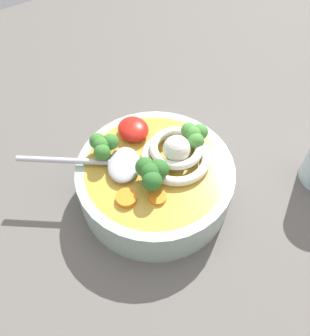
% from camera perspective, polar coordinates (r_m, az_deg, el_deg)
% --- Properties ---
extents(table_slab, '(1.32, 1.32, 0.03)m').
position_cam_1_polar(table_slab, '(0.53, -1.38, -9.08)').
color(table_slab, '#5B5651').
rests_on(table_slab, ground).
extents(soup_bowl, '(0.22, 0.22, 0.06)m').
position_cam_1_polar(soup_bowl, '(0.51, -0.00, -2.06)').
color(soup_bowl, '#9EB2A3').
rests_on(soup_bowl, table_slab).
extents(noodle_pile, '(0.11, 0.10, 0.04)m').
position_cam_1_polar(noodle_pile, '(0.49, 3.40, 2.46)').
color(noodle_pile, silver).
rests_on(noodle_pile, soup_bowl).
extents(soup_spoon, '(0.13, 0.16, 0.02)m').
position_cam_1_polar(soup_spoon, '(0.48, -6.17, 0.84)').
color(soup_spoon, '#B7B7BC').
rests_on(soup_spoon, soup_bowl).
extents(chili_sauce_dollop, '(0.05, 0.04, 0.02)m').
position_cam_1_polar(chili_sauce_dollop, '(0.52, -3.48, 6.22)').
color(chili_sauce_dollop, red).
rests_on(chili_sauce_dollop, soup_bowl).
extents(broccoli_floret_right, '(0.04, 0.04, 0.03)m').
position_cam_1_polar(broccoli_floret_right, '(0.50, 6.33, 5.31)').
color(broccoli_floret_right, '#7A9E60').
rests_on(broccoli_floret_right, soup_bowl).
extents(broccoli_floret_far, '(0.05, 0.04, 0.04)m').
position_cam_1_polar(broccoli_floret_far, '(0.45, -0.52, -0.76)').
color(broccoli_floret_far, '#7A9E60').
rests_on(broccoli_floret_far, soup_bowl).
extents(broccoli_floret_beside_noodles, '(0.04, 0.04, 0.03)m').
position_cam_1_polar(broccoli_floret_beside_noodles, '(0.49, -8.39, 3.55)').
color(broccoli_floret_beside_noodles, '#7A9E60').
rests_on(broccoli_floret_beside_noodles, soup_bowl).
extents(carrot_slice_extra_b, '(0.03, 0.03, 0.01)m').
position_cam_1_polar(carrot_slice_extra_b, '(0.46, -4.57, -4.79)').
color(carrot_slice_extra_b, orange).
rests_on(carrot_slice_extra_b, soup_bowl).
extents(carrot_slice_rear, '(0.02, 0.02, 0.01)m').
position_cam_1_polar(carrot_slice_rear, '(0.46, 0.41, -4.64)').
color(carrot_slice_rear, orange).
rests_on(carrot_slice_rear, soup_bowl).
extents(carrot_slice_beside_chili, '(0.02, 0.02, 0.01)m').
position_cam_1_polar(carrot_slice_beside_chili, '(0.51, -7.69, 4.14)').
color(carrot_slice_beside_chili, orange).
rests_on(carrot_slice_beside_chili, soup_bowl).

